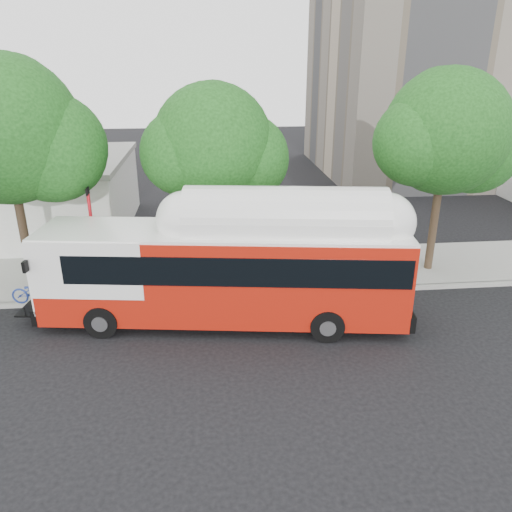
{
  "coord_description": "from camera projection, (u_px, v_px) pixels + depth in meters",
  "views": [
    {
      "loc": [
        -1.3,
        -15.09,
        9.41
      ],
      "look_at": [
        0.51,
        3.0,
        2.19
      ],
      "focal_mm": 35.0,
      "sensor_mm": 36.0,
      "label": 1
    }
  ],
  "objects": [
    {
      "name": "street_tree_left",
      "position": [
        19.0,
        135.0,
        19.46
      ],
      "size": [
        6.67,
        5.8,
        9.74
      ],
      "color": "#2D2116",
      "rests_on": "ground"
    },
    {
      "name": "red_curb_segment",
      "position": [
        170.0,
        298.0,
        20.84
      ],
      "size": [
        10.0,
        0.32,
        0.16
      ],
      "primitive_type": "cube",
      "color": "maroon",
      "rests_on": "ground"
    },
    {
      "name": "signal_pole",
      "position": [
        94.0,
        243.0,
        20.28
      ],
      "size": [
        0.13,
        0.45,
        4.71
      ],
      "color": "red",
      "rests_on": "ground"
    },
    {
      "name": "sidewalk",
      "position": [
        238.0,
        271.0,
        23.53
      ],
      "size": [
        60.0,
        5.0,
        0.15
      ],
      "primitive_type": "cube",
      "color": "gray",
      "rests_on": "ground"
    },
    {
      "name": "ground",
      "position": [
        250.0,
        345.0,
        17.54
      ],
      "size": [
        120.0,
        120.0,
        0.0
      ],
      "primitive_type": "plane",
      "color": "black",
      "rests_on": "ground"
    },
    {
      "name": "street_tree_right",
      "position": [
        455.0,
        137.0,
        21.53
      ],
      "size": [
        6.21,
        5.4,
        9.18
      ],
      "color": "#2D2116",
      "rests_on": "ground"
    },
    {
      "name": "curb_strip",
      "position": [
        242.0,
        295.0,
        21.12
      ],
      "size": [
        60.0,
        0.3,
        0.15
      ],
      "primitive_type": "cube",
      "color": "gray",
      "rests_on": "ground"
    },
    {
      "name": "street_tree_mid",
      "position": [
        223.0,
        148.0,
        20.91
      ],
      "size": [
        5.75,
        5.0,
        8.62
      ],
      "color": "#2D2116",
      "rests_on": "ground"
    },
    {
      "name": "transit_bus",
      "position": [
        227.0,
        274.0,
        18.48
      ],
      "size": [
        14.54,
        4.69,
        4.24
      ],
      "rotation": [
        0.0,
        0.0,
        -0.14
      ],
      "color": "#AC190B",
      "rests_on": "ground"
    }
  ]
}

